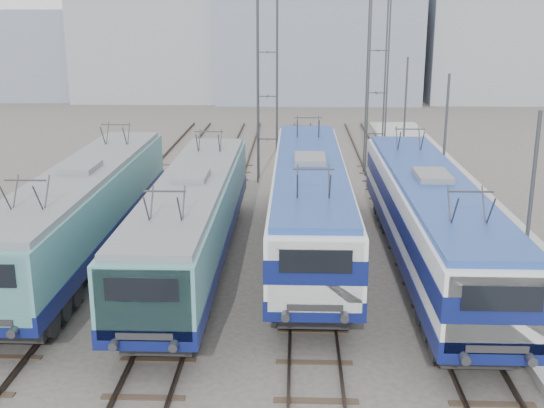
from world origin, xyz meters
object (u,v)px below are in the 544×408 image
(locomotive_far_left, at_px, (82,207))
(mast_rear, at_px, (405,113))
(locomotive_center_right, at_px, (310,196))
(mast_mid, at_px, (444,150))
(locomotive_center_left, at_px, (192,216))
(locomotive_far_right, at_px, (431,216))
(mast_front, at_px, (528,228))
(catenary_tower_west, at_px, (267,67))
(catenary_tower_east, at_px, (378,65))

(locomotive_far_left, xyz_separation_m, mast_rear, (15.35, 18.00, 1.23))
(locomotive_center_right, distance_m, mast_mid, 7.86)
(locomotive_center_left, relative_size, mast_mid, 2.53)
(locomotive_far_left, height_order, locomotive_center_right, locomotive_center_right)
(locomotive_far_right, xyz_separation_m, mast_front, (1.85, -5.05, 1.16))
(catenary_tower_west, height_order, catenary_tower_east, same)
(mast_rear, bearing_deg, locomotive_far_left, -130.46)
(locomotive_center_left, bearing_deg, catenary_tower_west, 81.38)
(locomotive_far_right, bearing_deg, mast_front, -69.86)
(mast_front, distance_m, mast_mid, 12.00)
(locomotive_far_left, relative_size, catenary_tower_west, 1.52)
(catenary_tower_west, bearing_deg, locomotive_far_left, -115.74)
(catenary_tower_west, bearing_deg, locomotive_center_right, -79.80)
(locomotive_center_right, xyz_separation_m, catenary_tower_west, (-2.25, 12.50, 4.25))
(locomotive_center_left, bearing_deg, catenary_tower_east, 62.55)
(locomotive_center_right, bearing_deg, mast_mid, 35.33)
(locomotive_far_right, relative_size, mast_front, 2.63)
(locomotive_far_right, bearing_deg, locomotive_far_left, 175.95)
(locomotive_far_right, bearing_deg, catenary_tower_east, 90.84)
(locomotive_center_right, xyz_separation_m, mast_front, (6.35, -7.50, 1.11))
(locomotive_center_right, relative_size, mast_mid, 2.68)
(mast_front, relative_size, mast_mid, 1.00)
(locomotive_far_left, distance_m, catenary_tower_east, 21.23)
(locomotive_far_left, xyz_separation_m, catenary_tower_east, (13.25, 16.00, 4.37))
(mast_mid, bearing_deg, locomotive_center_left, -147.75)
(mast_mid, xyz_separation_m, mast_rear, (0.00, 12.00, 0.00))
(locomotive_far_right, relative_size, catenary_tower_east, 1.53)
(mast_rear, bearing_deg, mast_front, -90.00)
(catenary_tower_west, height_order, mast_front, catenary_tower_west)
(locomotive_far_right, relative_size, mast_rear, 2.63)
(catenary_tower_west, xyz_separation_m, mast_mid, (8.60, -8.00, -3.14))
(locomotive_center_right, relative_size, mast_front, 2.68)
(locomotive_far_right, height_order, catenary_tower_east, catenary_tower_east)
(catenary_tower_east, bearing_deg, locomotive_center_right, -106.34)
(mast_mid, bearing_deg, catenary_tower_west, 137.07)
(mast_mid, bearing_deg, locomotive_center_right, -144.67)
(locomotive_center_right, xyz_separation_m, locomotive_far_right, (4.50, -2.45, -0.05))
(locomotive_center_right, relative_size, mast_rear, 2.68)
(locomotive_center_left, height_order, mast_mid, mast_mid)
(locomotive_far_right, relative_size, catenary_tower_west, 1.53)
(locomotive_center_right, relative_size, catenary_tower_west, 1.56)
(locomotive_far_right, height_order, mast_rear, mast_rear)
(locomotive_far_right, bearing_deg, catenary_tower_west, 114.29)
(locomotive_far_left, bearing_deg, locomotive_center_right, 9.46)
(catenary_tower_east, bearing_deg, mast_rear, 43.60)
(locomotive_center_left, distance_m, mast_mid, 12.89)
(mast_mid, bearing_deg, mast_front, -90.00)
(catenary_tower_east, bearing_deg, mast_front, -84.55)
(catenary_tower_east, bearing_deg, locomotive_far_left, -129.63)
(locomotive_far_left, relative_size, locomotive_center_right, 0.97)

